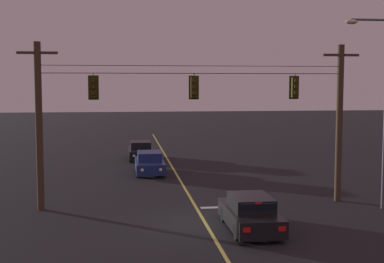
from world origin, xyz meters
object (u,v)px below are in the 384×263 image
(car_oncoming_lead, at_px, (150,163))
(traffic_light_leftmost, at_px, (93,88))
(car_oncoming_trailing, at_px, (141,151))
(street_lamp_corner, at_px, (380,96))
(traffic_light_centre, at_px, (295,87))
(car_waiting_near_lane, at_px, (250,214))
(traffic_light_left_inner, at_px, (194,87))

(car_oncoming_lead, bearing_deg, traffic_light_leftmost, -107.72)
(car_oncoming_trailing, relative_size, street_lamp_corner, 0.51)
(car_oncoming_lead, bearing_deg, car_oncoming_trailing, 93.25)
(car_oncoming_trailing, height_order, street_lamp_corner, street_lamp_corner)
(traffic_light_centre, relative_size, car_oncoming_trailing, 0.28)
(car_oncoming_lead, bearing_deg, traffic_light_centre, -55.09)
(car_oncoming_lead, relative_size, car_oncoming_trailing, 1.00)
(traffic_light_leftmost, relative_size, car_waiting_near_lane, 0.28)
(traffic_light_leftmost, height_order, street_lamp_corner, street_lamp_corner)
(car_waiting_near_lane, bearing_deg, car_oncoming_trailing, 100.23)
(traffic_light_leftmost, bearing_deg, street_lamp_corner, -7.91)
(traffic_light_left_inner, height_order, car_oncoming_trailing, traffic_light_left_inner)
(traffic_light_centre, bearing_deg, traffic_light_left_inner, 180.00)
(car_waiting_near_lane, bearing_deg, street_lamp_corner, 22.01)
(traffic_light_leftmost, xyz_separation_m, traffic_light_left_inner, (4.65, 0.00, 0.00))
(traffic_light_left_inner, relative_size, car_oncoming_trailing, 0.28)
(traffic_light_left_inner, bearing_deg, car_waiting_near_lane, -70.01)
(traffic_light_centre, xyz_separation_m, car_oncoming_lead, (-6.54, 9.37, -4.96))
(traffic_light_centre, distance_m, street_lamp_corner, 3.88)
(car_waiting_near_lane, xyz_separation_m, car_oncoming_lead, (-3.29, 13.86, -0.00))
(traffic_light_leftmost, bearing_deg, traffic_light_centre, 0.00)
(traffic_light_centre, bearing_deg, street_lamp_corner, -27.76)
(traffic_light_leftmost, bearing_deg, traffic_light_left_inner, 0.00)
(car_oncoming_trailing, xyz_separation_m, street_lamp_corner, (10.32, -17.57, 4.55))
(traffic_light_leftmost, relative_size, car_oncoming_lead, 0.28)
(car_oncoming_lead, bearing_deg, street_lamp_corner, -48.29)
(traffic_light_centre, relative_size, car_waiting_near_lane, 0.28)
(traffic_light_leftmost, bearing_deg, car_oncoming_trailing, 80.53)
(street_lamp_corner, bearing_deg, car_waiting_near_lane, -157.99)
(traffic_light_left_inner, relative_size, street_lamp_corner, 0.14)
(traffic_light_leftmost, relative_size, traffic_light_centre, 1.00)
(traffic_light_leftmost, xyz_separation_m, car_oncoming_trailing, (2.63, 15.77, -4.96))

